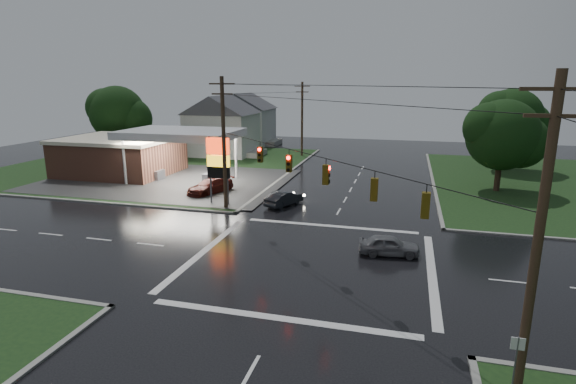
% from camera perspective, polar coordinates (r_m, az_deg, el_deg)
% --- Properties ---
extents(ground, '(120.00, 120.00, 0.00)m').
position_cam_1_polar(ground, '(27.60, 2.98, -8.74)').
color(ground, black).
rests_on(ground, ground).
extents(grass_nw, '(36.00, 36.00, 0.08)m').
position_cam_1_polar(grass_nw, '(60.65, -16.33, 3.32)').
color(grass_nw, black).
rests_on(grass_nw, ground).
extents(gas_station, '(26.20, 18.00, 5.60)m').
position_cam_1_polar(gas_station, '(54.86, -19.59, 4.66)').
color(gas_station, '#2D2D2D').
rests_on(gas_station, ground).
extents(pylon_sign, '(2.00, 0.35, 6.00)m').
position_cam_1_polar(pylon_sign, '(39.31, -8.85, 4.08)').
color(pylon_sign, '#59595E').
rests_on(pylon_sign, ground).
extents(utility_pole_nw, '(2.20, 0.32, 11.00)m').
position_cam_1_polar(utility_pole_nw, '(37.75, -8.15, 6.33)').
color(utility_pole_nw, '#382619').
rests_on(utility_pole_nw, ground).
extents(utility_pole_se, '(2.20, 0.32, 11.00)m').
position_cam_1_polar(utility_pole_se, '(16.77, 29.22, -4.95)').
color(utility_pole_se, '#382619').
rests_on(utility_pole_se, ground).
extents(utility_pole_n, '(2.20, 0.32, 10.50)m').
position_cam_1_polar(utility_pole_n, '(64.83, 1.80, 9.37)').
color(utility_pole_n, '#382619').
rests_on(utility_pole_n, ground).
extents(traffic_signals, '(26.87, 26.87, 1.47)m').
position_cam_1_polar(traffic_signals, '(25.78, 3.19, 4.65)').
color(traffic_signals, black).
rests_on(traffic_signals, ground).
extents(house_near, '(11.05, 8.48, 8.60)m').
position_cam_1_polar(house_near, '(66.59, -8.36, 8.44)').
color(house_near, silver).
rests_on(house_near, ground).
extents(house_far, '(11.05, 8.48, 8.60)m').
position_cam_1_polar(house_far, '(78.06, -5.55, 9.31)').
color(house_far, silver).
rests_on(house_far, ground).
extents(tree_nw_behind, '(8.93, 7.60, 10.00)m').
position_cam_1_polar(tree_nw_behind, '(67.52, -20.72, 9.28)').
color(tree_nw_behind, black).
rests_on(tree_nw_behind, ground).
extents(tree_ne_near, '(7.99, 6.80, 8.98)m').
position_cam_1_polar(tree_ne_near, '(48.05, 25.75, 6.51)').
color(tree_ne_near, black).
rests_on(tree_ne_near, ground).
extents(tree_ne_far, '(8.46, 7.20, 9.80)m').
position_cam_1_polar(tree_ne_far, '(60.30, 26.61, 8.26)').
color(tree_ne_far, black).
rests_on(tree_ne_far, ground).
extents(car_north, '(2.83, 4.14, 1.29)m').
position_cam_1_polar(car_north, '(39.19, -0.52, -0.82)').
color(car_north, black).
rests_on(car_north, ground).
extents(car_crossing, '(3.90, 1.92, 1.28)m').
position_cam_1_polar(car_crossing, '(28.96, 12.73, -6.61)').
color(car_crossing, slate).
rests_on(car_crossing, ground).
extents(car_pump, '(3.89, 5.37, 1.44)m').
position_cam_1_polar(car_pump, '(44.10, -9.85, 0.75)').
color(car_pump, '#4C1711').
rests_on(car_pump, ground).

